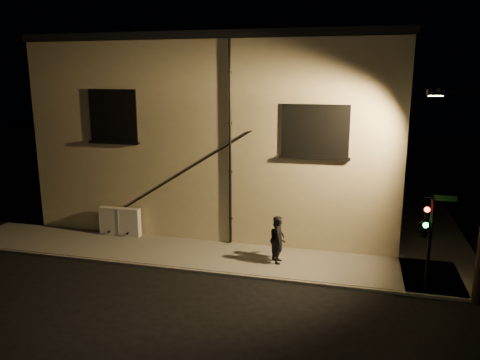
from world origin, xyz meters
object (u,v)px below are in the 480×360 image
(pedestrian_a, at_px, (279,240))
(pedestrian_b, at_px, (278,239))
(traffic_signal, at_px, (425,227))
(utility_cabinet, at_px, (120,221))

(pedestrian_a, bearing_deg, pedestrian_b, 10.87)
(pedestrian_b, xyz_separation_m, traffic_signal, (5.04, -1.53, 1.39))
(pedestrian_a, distance_m, pedestrian_b, 0.45)
(utility_cabinet, xyz_separation_m, traffic_signal, (12.28, -2.46, 1.54))
(pedestrian_a, height_order, traffic_signal, traffic_signal)
(pedestrian_a, height_order, pedestrian_b, pedestrian_a)
(utility_cabinet, bearing_deg, pedestrian_a, -10.48)
(traffic_signal, bearing_deg, utility_cabinet, 168.65)
(pedestrian_a, bearing_deg, traffic_signal, -105.35)
(traffic_signal, bearing_deg, pedestrian_a, 167.35)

